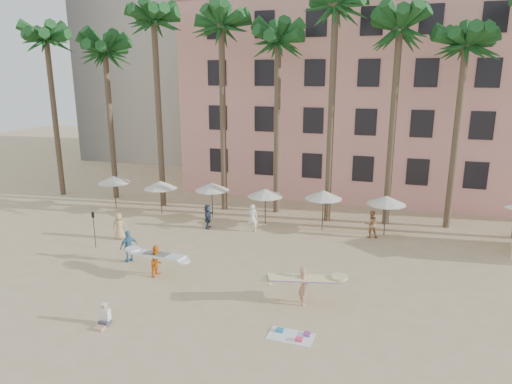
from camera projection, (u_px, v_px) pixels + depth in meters
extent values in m
plane|color=#D1B789|center=(208.00, 313.00, 19.96)|extent=(120.00, 120.00, 0.00)
cube|color=#F9A297|center=(396.00, 99.00, 39.97)|extent=(35.00, 14.00, 16.00)
cylinder|color=brown|center=(55.00, 119.00, 37.94)|extent=(0.44, 0.44, 13.00)
cylinder|color=brown|center=(111.00, 126.00, 37.09)|extent=(0.44, 0.44, 12.00)
cylinder|color=brown|center=(159.00, 117.00, 34.48)|extent=(0.44, 0.44, 14.00)
cylinder|color=brown|center=(223.00, 121.00, 33.56)|extent=(0.44, 0.44, 13.50)
cylinder|color=brown|center=(277.00, 129.00, 33.00)|extent=(0.44, 0.44, 12.50)
cylinder|color=brown|center=(331.00, 118.00, 30.68)|extent=(0.44, 0.44, 14.50)
cylinder|color=brown|center=(392.00, 130.00, 30.18)|extent=(0.44, 0.44, 13.00)
cylinder|color=brown|center=(456.00, 139.00, 29.61)|extent=(0.44, 0.44, 12.00)
cylinder|color=#332B23|center=(115.00, 193.00, 34.94)|extent=(0.07, 0.07, 2.50)
cone|color=silver|center=(114.00, 179.00, 34.66)|extent=(2.50, 2.50, 0.55)
cylinder|color=#332B23|center=(161.00, 198.00, 33.71)|extent=(0.07, 0.07, 2.40)
cone|color=silver|center=(160.00, 185.00, 33.44)|extent=(2.50, 2.50, 0.55)
cylinder|color=#332B23|center=(212.00, 201.00, 32.73)|extent=(0.07, 0.07, 2.50)
cone|color=silver|center=(212.00, 187.00, 32.45)|extent=(2.50, 2.50, 0.55)
cylinder|color=#332B23|center=(265.00, 207.00, 31.50)|extent=(0.07, 0.07, 2.40)
cone|color=silver|center=(265.00, 192.00, 31.23)|extent=(2.50, 2.50, 0.55)
cylinder|color=#332B23|center=(323.00, 211.00, 30.23)|extent=(0.07, 0.07, 2.60)
cone|color=silver|center=(323.00, 194.00, 29.94)|extent=(2.50, 2.50, 0.55)
cylinder|color=#332B23|center=(385.00, 216.00, 29.28)|extent=(0.07, 0.07, 2.50)
cone|color=silver|center=(386.00, 200.00, 29.00)|extent=(2.50, 2.50, 0.55)
cube|color=white|center=(291.00, 336.00, 18.14)|extent=(1.84, 1.07, 0.02)
cube|color=teal|center=(280.00, 330.00, 18.47)|extent=(0.31, 0.26, 0.10)
cube|color=#FB456B|center=(299.00, 339.00, 17.81)|extent=(0.29, 0.23, 0.12)
cube|color=#8F3F98|center=(307.00, 334.00, 18.21)|extent=(0.27, 0.31, 0.08)
imported|color=tan|center=(304.00, 286.00, 20.49)|extent=(0.58, 0.74, 1.79)
cube|color=#EEE495|center=(304.00, 278.00, 20.40)|extent=(3.30, 1.96, 0.38)
imported|color=orange|center=(157.00, 260.00, 23.47)|extent=(0.69, 0.84, 1.63)
cube|color=white|center=(157.00, 255.00, 23.39)|extent=(3.38, 1.38, 0.33)
imported|color=white|center=(252.00, 218.00, 30.00)|extent=(0.77, 0.60, 1.88)
imported|color=teal|center=(129.00, 246.00, 25.17)|extent=(0.92, 1.13, 1.80)
imported|color=#A16C43|center=(371.00, 224.00, 28.94)|extent=(1.04, 0.93, 1.78)
imported|color=#313E56|center=(208.00, 216.00, 30.67)|extent=(0.86, 1.62, 1.66)
imported|color=tan|center=(119.00, 226.00, 28.65)|extent=(0.99, 0.85, 1.71)
cylinder|color=black|center=(94.00, 231.00, 27.18)|extent=(0.04, 0.04, 2.10)
cube|color=black|center=(93.00, 215.00, 26.93)|extent=(0.18, 0.03, 0.35)
cube|color=#3F3F4C|center=(105.00, 322.00, 18.95)|extent=(0.42, 0.39, 0.22)
cube|color=tan|center=(101.00, 328.00, 18.67)|extent=(0.37, 0.42, 0.11)
cube|color=white|center=(105.00, 314.00, 18.91)|extent=(0.41, 0.24, 0.51)
sphere|color=tan|center=(104.00, 306.00, 18.81)|extent=(0.22, 0.22, 0.22)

